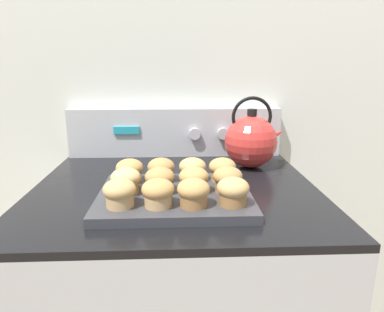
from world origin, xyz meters
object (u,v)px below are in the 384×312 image
muffin_r0_c1 (158,192)px  muffin_r0_c3 (233,191)px  muffin_r1_c3 (228,179)px  muffin_r0_c0 (120,193)px  muffin_r1_c1 (160,180)px  muffin_r2_c0 (130,170)px  muffin_r1_c0 (126,181)px  muffin_r1_c2 (194,180)px  muffin_r2_c3 (222,169)px  muffin_pan (176,196)px  tea_kettle (251,141)px  muffin_r2_c2 (192,169)px  muffin_r2_c1 (161,169)px  muffin_r0_c2 (193,192)px

muffin_r0_c1 → muffin_r0_c3: bearing=0.4°
muffin_r0_c1 → muffin_r1_c3: same height
muffin_r0_c0 → muffin_r1_c1: 0.11m
muffin_r1_c3 → muffin_r2_c0: 0.26m
muffin_r0_c1 → muffin_r1_c0: size_ratio=1.00×
muffin_r1_c2 → muffin_r2_c3: (0.08, 0.08, 0.00)m
muffin_pan → muffin_r1_c3: size_ratio=5.14×
muffin_r1_c3 → muffin_r2_c3: bearing=91.9°
muffin_r0_c3 → muffin_r1_c2: (-0.08, 0.08, 0.00)m
muffin_r0_c0 → muffin_r1_c3: same height
muffin_r1_c0 → muffin_r1_c2: (0.16, -0.00, 0.00)m
muffin_r1_c2 → tea_kettle: size_ratio=0.32×
muffin_r2_c2 → tea_kettle: 0.27m
muffin_r1_c0 → muffin_r1_c1: (0.08, 0.00, 0.00)m
muffin_r2_c0 → muffin_r2_c2: size_ratio=1.00×
muffin_r1_c3 → muffin_r2_c1: size_ratio=1.00×
muffin_r2_c2 → muffin_r1_c0: bearing=-152.9°
muffin_r0_c3 → muffin_r0_c2: bearing=-177.7°
muffin_pan → muffin_r2_c0: bearing=146.9°
muffin_r2_c1 → tea_kettle: tea_kettle is taller
muffin_r1_c0 → muffin_r2_c3: (0.24, 0.08, 0.00)m
muffin_r1_c1 → muffin_r2_c3: (0.16, 0.08, 0.00)m
muffin_r0_c1 → muffin_r1_c1: 0.08m
muffin_r2_c3 → muffin_r1_c3: bearing=-88.1°
muffin_r1_c2 → muffin_r2_c1: same height
muffin_r1_c1 → muffin_r2_c3: 0.18m
muffin_r0_c0 → muffin_r2_c1: bearing=63.2°
muffin_r0_c2 → muffin_r2_c1: (-0.08, 0.17, 0.00)m
muffin_r0_c0 → muffin_r1_c2: same height
muffin_r0_c1 → muffin_r0_c0: bearing=178.3°
muffin_r0_c3 → muffin_r1_c3: size_ratio=1.00×
muffin_r0_c1 → muffin_r2_c3: (0.16, 0.16, 0.00)m
muffin_r0_c3 → muffin_r1_c1: size_ratio=1.00×
muffin_r0_c3 → muffin_r2_c1: bearing=134.9°
muffin_r0_c1 → muffin_r1_c2: 0.11m
muffin_r1_c3 → muffin_r2_c3: size_ratio=1.00×
muffin_r0_c2 → muffin_r2_c2: (0.01, 0.17, 0.00)m
muffin_r1_c1 → muffin_r1_c3: (0.16, -0.00, 0.00)m
muffin_r2_c0 → muffin_r2_c3: 0.24m
tea_kettle → muffin_r1_c0: bearing=-142.7°
muffin_r0_c3 → muffin_r2_c0: 0.29m
muffin_r2_c3 → muffin_r0_c0: bearing=-147.1°
muffin_r0_c0 → muffin_r2_c3: 0.29m
muffin_r1_c3 → muffin_r1_c1: bearing=179.6°
muffin_r0_c0 → muffin_r1_c0: (0.00, 0.08, 0.00)m
muffin_r1_c3 → muffin_r2_c1: 0.18m
muffin_r0_c0 → muffin_r1_c0: bearing=88.5°
muffin_r1_c0 → muffin_r2_c0: 0.08m
muffin_r0_c3 → muffin_r2_c1: 0.23m
muffin_r0_c1 → muffin_r1_c3: bearing=26.4°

